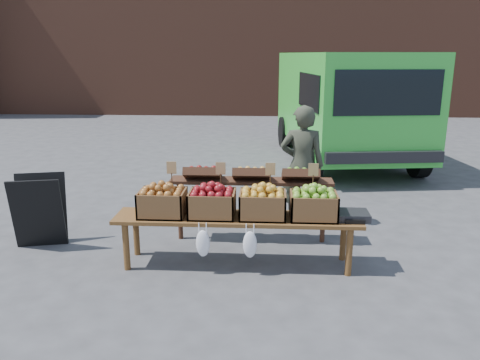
# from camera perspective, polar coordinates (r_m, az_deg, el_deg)

# --- Properties ---
(ground) EXTENTS (80.00, 80.00, 0.00)m
(ground) POSITION_cam_1_polar(r_m,az_deg,el_deg) (5.42, -5.22, -10.01)
(ground) COLOR #474749
(delivery_van) EXTENTS (3.03, 5.45, 2.32)m
(delivery_van) POSITION_cam_1_polar(r_m,az_deg,el_deg) (10.57, 12.61, 8.61)
(delivery_van) COLOR green
(delivery_van) RESTS_ON ground
(vendor) EXTENTS (0.63, 0.43, 1.65)m
(vendor) POSITION_cam_1_polar(r_m,az_deg,el_deg) (6.43, 7.56, 1.77)
(vendor) COLOR #333829
(vendor) RESTS_ON ground
(chalkboard_sign) EXTENTS (0.65, 0.45, 0.90)m
(chalkboard_sign) POSITION_cam_1_polar(r_m,az_deg,el_deg) (6.20, -23.25, -3.46)
(chalkboard_sign) COLOR black
(chalkboard_sign) RESTS_ON ground
(back_table) EXTENTS (2.10, 0.44, 1.04)m
(back_table) POSITION_cam_1_polar(r_m,az_deg,el_deg) (5.83, 1.36, -2.59)
(back_table) COLOR #3C2215
(back_table) RESTS_ON ground
(display_bench) EXTENTS (2.70, 0.56, 0.57)m
(display_bench) POSITION_cam_1_polar(r_m,az_deg,el_deg) (5.24, -0.33, -7.40)
(display_bench) COLOR brown
(display_bench) RESTS_ON ground
(crate_golden_apples) EXTENTS (0.50, 0.40, 0.28)m
(crate_golden_apples) POSITION_cam_1_polar(r_m,az_deg,el_deg) (5.21, -9.43, -2.78)
(crate_golden_apples) COLOR #AD742D
(crate_golden_apples) RESTS_ON display_bench
(crate_russet_pears) EXTENTS (0.50, 0.40, 0.28)m
(crate_russet_pears) POSITION_cam_1_polar(r_m,az_deg,el_deg) (5.12, -3.41, -2.92)
(crate_russet_pears) COLOR maroon
(crate_russet_pears) RESTS_ON display_bench
(crate_red_apples) EXTENTS (0.50, 0.40, 0.28)m
(crate_red_apples) POSITION_cam_1_polar(r_m,az_deg,el_deg) (5.09, 2.76, -3.04)
(crate_red_apples) COLOR gold
(crate_red_apples) RESTS_ON display_bench
(crate_green_apples) EXTENTS (0.50, 0.40, 0.28)m
(crate_green_apples) POSITION_cam_1_polar(r_m,az_deg,el_deg) (5.11, 8.95, -3.12)
(crate_green_apples) COLOR #639E2B
(crate_green_apples) RESTS_ON display_bench
(weighing_scale) EXTENTS (0.34, 0.30, 0.08)m
(weighing_scale) POSITION_cam_1_polar(r_m,az_deg,el_deg) (5.20, 13.58, -4.20)
(weighing_scale) COLOR black
(weighing_scale) RESTS_ON display_bench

